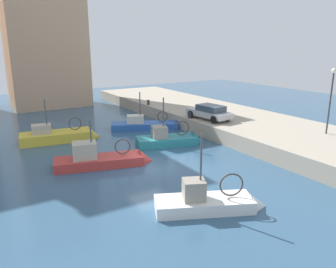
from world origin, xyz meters
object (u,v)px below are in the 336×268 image
(fishing_boat_red, at_px, (104,163))
(mooring_bollard_mid, at_px, (190,115))
(mooring_bollard_north, at_px, (148,102))
(quay_streetlamp, at_px, (332,90))
(fishing_boat_white, at_px, (211,207))
(fishing_boat_yellow, at_px, (61,140))
(parked_car_silver, at_px, (209,112))
(fishing_boat_teal, at_px, (171,143))
(fishing_boat_blue, at_px, (149,127))

(fishing_boat_red, bearing_deg, mooring_bollard_mid, 24.02)
(mooring_bollard_north, xyz_separation_m, quay_streetlamp, (5.65, -17.72, 2.98))
(fishing_boat_white, height_order, quay_streetlamp, quay_streetlamp)
(fishing_boat_yellow, relative_size, quay_streetlamp, 1.36)
(parked_car_silver, bearing_deg, fishing_boat_teal, -164.20)
(fishing_boat_red, height_order, parked_car_silver, fishing_boat_red)
(fishing_boat_white, bearing_deg, mooring_bollard_north, 69.68)
(fishing_boat_teal, bearing_deg, fishing_boat_white, -111.80)
(fishing_boat_teal, relative_size, quay_streetlamp, 1.19)
(fishing_boat_white, bearing_deg, parked_car_silver, 52.33)
(fishing_boat_teal, xyz_separation_m, parked_car_silver, (4.85, 1.37, 1.75))
(fishing_boat_teal, height_order, mooring_bollard_mid, fishing_boat_teal)
(mooring_bollard_mid, bearing_deg, fishing_boat_red, -155.98)
(fishing_boat_red, relative_size, mooring_bollard_mid, 12.07)
(fishing_boat_yellow, height_order, mooring_bollard_mid, fishing_boat_yellow)
(fishing_boat_teal, height_order, quay_streetlamp, quay_streetlamp)
(quay_streetlamp, bearing_deg, fishing_boat_white, -166.92)
(fishing_boat_blue, distance_m, parked_car_silver, 5.95)
(fishing_boat_blue, xyz_separation_m, mooring_bollard_mid, (2.81, -2.75, 1.37))
(fishing_boat_red, bearing_deg, parked_car_silver, 15.75)
(fishing_boat_white, xyz_separation_m, fishing_boat_blue, (4.91, 15.58, -0.02))
(fishing_boat_teal, distance_m, mooring_bollard_mid, 4.71)
(fishing_boat_red, xyz_separation_m, mooring_bollard_north, (9.92, 12.42, 1.32))
(fishing_boat_white, relative_size, mooring_bollard_mid, 10.20)
(fishing_boat_blue, bearing_deg, fishing_boat_white, -107.49)
(fishing_boat_blue, bearing_deg, fishing_boat_red, -134.78)
(fishing_boat_teal, distance_m, mooring_bollard_north, 11.34)
(mooring_bollard_mid, relative_size, mooring_bollard_north, 1.00)
(fishing_boat_red, distance_m, mooring_bollard_mid, 10.94)
(fishing_boat_red, distance_m, mooring_bollard_north, 15.95)
(fishing_boat_red, relative_size, quay_streetlamp, 1.37)
(parked_car_silver, relative_size, mooring_bollard_mid, 8.08)
(parked_car_silver, distance_m, mooring_bollard_north, 9.37)
(fishing_boat_teal, bearing_deg, quay_streetlamp, -37.25)
(fishing_boat_yellow, bearing_deg, quay_streetlamp, -37.17)
(fishing_boat_yellow, distance_m, mooring_bollard_north, 12.15)
(fishing_boat_yellow, height_order, mooring_bollard_north, fishing_boat_yellow)
(fishing_boat_teal, xyz_separation_m, fishing_boat_yellow, (-7.25, 5.48, -0.03))
(fishing_boat_white, height_order, mooring_bollard_north, fishing_boat_white)
(fishing_boat_white, relative_size, quay_streetlamp, 1.16)
(parked_car_silver, distance_m, mooring_bollard_mid, 1.80)
(quay_streetlamp, bearing_deg, fishing_boat_yellow, 142.83)
(mooring_bollard_north, bearing_deg, fishing_boat_teal, -108.89)
(fishing_boat_red, distance_m, fishing_boat_yellow, 7.31)
(fishing_boat_yellow, distance_m, quay_streetlamp, 21.22)
(fishing_boat_teal, bearing_deg, mooring_bollard_north, 71.11)
(fishing_boat_red, bearing_deg, fishing_boat_blue, 45.22)
(fishing_boat_white, xyz_separation_m, fishing_boat_yellow, (-3.19, 15.65, -0.03))
(fishing_boat_white, xyz_separation_m, quay_streetlamp, (13.36, 3.11, 4.33))
(fishing_boat_blue, relative_size, fishing_boat_yellow, 1.06)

